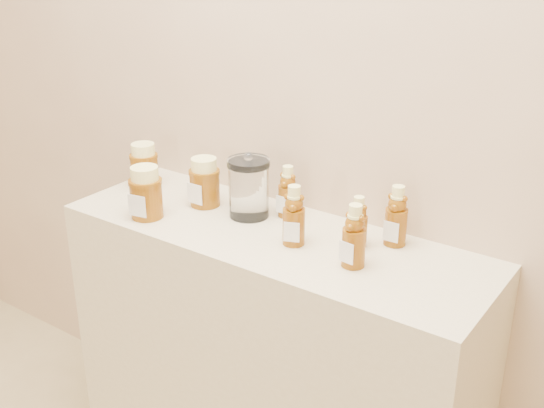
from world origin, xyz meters
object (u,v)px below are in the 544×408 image
Objects in this scene: honey_jar_left at (144,165)px; display_table at (271,372)px; glass_canister at (249,185)px; bear_bottle_back_left at (288,188)px; bear_bottle_front_left at (294,211)px.

display_table is at bearing -30.52° from honey_jar_left.
bear_bottle_back_left is at bearing 34.68° from glass_canister.
bear_bottle_front_left reaches higher than honey_jar_left.
bear_bottle_back_left reaches higher than honey_jar_left.
display_table is at bearing -26.04° from glass_canister.
bear_bottle_back_left is 1.21× the size of honey_jar_left.
bear_bottle_back_left is 0.11m from glass_canister.
glass_canister is at bearing -145.37° from bear_bottle_back_left.
display_table is 0.55m from bear_bottle_front_left.
bear_bottle_back_left is 0.92× the size of glass_canister.
glass_canister is at bearing 136.59° from bear_bottle_front_left.
honey_jar_left is 0.76× the size of glass_canister.
glass_canister reaches higher than bear_bottle_back_left.
glass_canister is (0.40, 0.01, 0.02)m from honey_jar_left.
bear_bottle_front_left is at bearing -12.59° from display_table.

